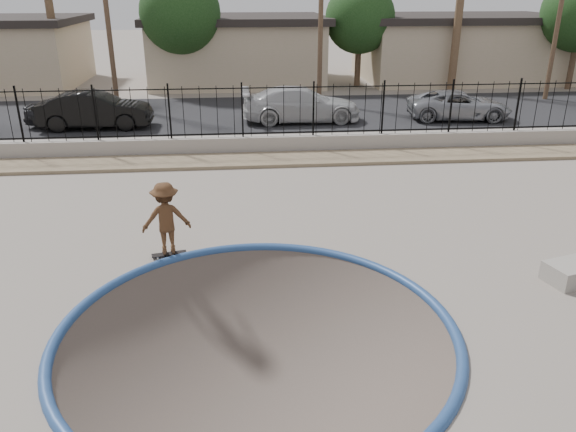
% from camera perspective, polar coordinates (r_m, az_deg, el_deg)
% --- Properties ---
extents(ground, '(120.00, 120.00, 2.20)m').
position_cam_1_polar(ground, '(22.23, -4.54, 4.88)').
color(ground, gray).
rests_on(ground, ground).
extents(bowl_pit, '(6.84, 6.84, 1.80)m').
position_cam_1_polar(bowl_pit, '(9.92, -3.13, -11.76)').
color(bowl_pit, '#4C433A').
rests_on(bowl_pit, ground).
extents(coping_ring, '(7.04, 7.04, 0.20)m').
position_cam_1_polar(coping_ring, '(9.92, -3.13, -11.76)').
color(coping_ring, navy).
rests_on(coping_ring, ground).
extents(rock_strip, '(42.00, 1.60, 0.11)m').
position_cam_1_polar(rock_strip, '(19.22, -4.47, 5.66)').
color(rock_strip, '#9B8265').
rests_on(rock_strip, ground).
extents(retaining_wall, '(42.00, 0.45, 0.60)m').
position_cam_1_polar(retaining_wall, '(20.21, -4.56, 7.22)').
color(retaining_wall, gray).
rests_on(retaining_wall, ground).
extents(fence, '(40.00, 0.04, 1.80)m').
position_cam_1_polar(fence, '(19.93, -4.66, 10.55)').
color(fence, black).
rests_on(fence, retaining_wall).
extents(street, '(90.00, 8.00, 0.04)m').
position_cam_1_polar(street, '(26.79, -4.84, 10.36)').
color(street, black).
rests_on(street, ground).
extents(house_center, '(10.60, 8.60, 3.90)m').
position_cam_1_polar(house_center, '(35.89, -5.20, 16.56)').
color(house_center, tan).
rests_on(house_center, ground).
extents(house_east, '(12.60, 8.60, 3.90)m').
position_cam_1_polar(house_east, '(38.61, 16.96, 16.13)').
color(house_east, tan).
rests_on(house_east, ground).
extents(utility_pole_left, '(1.70, 0.24, 9.00)m').
position_cam_1_polar(utility_pole_left, '(28.81, -18.01, 19.67)').
color(utility_pole_left, '#473323').
rests_on(utility_pole_left, ground).
extents(utility_pole_right, '(1.70, 0.24, 9.00)m').
position_cam_1_polar(utility_pole_right, '(32.56, 26.01, 18.78)').
color(utility_pole_right, '#473323').
rests_on(utility_pole_right, ground).
extents(street_tree_left, '(4.32, 4.32, 6.36)m').
position_cam_1_polar(street_tree_left, '(32.36, -10.92, 19.58)').
color(street_tree_left, '#473323').
rests_on(street_tree_left, ground).
extents(street_tree_mid, '(3.96, 3.96, 5.83)m').
position_cam_1_polar(street_tree_mid, '(34.03, 7.31, 19.31)').
color(street_tree_mid, '#473323').
rests_on(street_tree_mid, ground).
extents(skater, '(1.13, 0.77, 1.62)m').
position_cam_1_polar(skater, '(12.42, -12.26, -0.65)').
color(skater, brown).
rests_on(skater, ground).
extents(skateboard, '(0.78, 0.34, 0.07)m').
position_cam_1_polar(skateboard, '(12.73, -11.98, -3.79)').
color(skateboard, black).
rests_on(skateboard, ground).
extents(car_a, '(3.80, 1.71, 1.27)m').
position_cam_1_polar(car_a, '(25.63, -21.08, 9.91)').
color(car_a, black).
rests_on(car_a, street).
extents(car_b, '(4.60, 1.64, 1.51)m').
position_cam_1_polar(car_b, '(24.91, -19.03, 10.14)').
color(car_b, black).
rests_on(car_b, street).
extents(car_c, '(5.18, 2.18, 1.49)m').
position_cam_1_polar(car_c, '(24.84, 1.33, 11.28)').
color(car_c, '#BABABC').
rests_on(car_c, street).
extents(car_d, '(4.67, 2.50, 1.25)m').
position_cam_1_polar(car_d, '(26.41, 16.98, 10.73)').
color(car_d, '#93959B').
rests_on(car_d, street).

